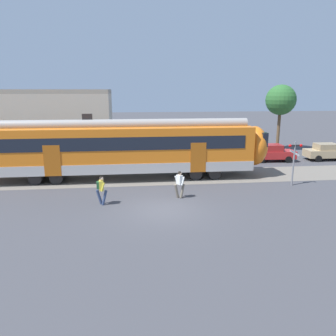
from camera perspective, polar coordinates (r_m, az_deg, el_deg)
ground_plane at (r=17.89m, az=-0.92°, el=-7.35°), size 160.00×160.00×0.00m
commuter_train at (r=25.48m, az=-26.70°, el=2.75°), size 38.05×3.07×4.73m
pedestrian_yellow at (r=18.79m, az=-11.59°, el=-3.42°), size 0.66×0.54×1.67m
pedestrian_white at (r=19.57m, az=2.02°, el=-2.54°), size 0.71×0.50×1.67m
parked_car_red at (r=31.28m, az=17.60°, el=2.56°), size 4.08×1.92×1.54m
parked_car_tan at (r=33.71m, az=25.94°, el=2.58°), size 4.04×1.84×1.54m
crossing_signal at (r=23.49m, az=21.13°, el=1.88°), size 0.96×0.22×3.00m
background_building at (r=34.67m, az=-22.84°, el=7.21°), size 15.44×5.00×9.20m
street_tree_right at (r=36.94m, az=19.04°, el=11.09°), size 3.15×3.15×6.90m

